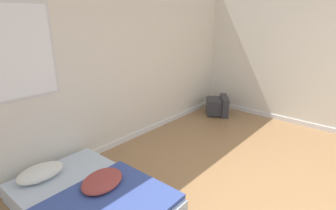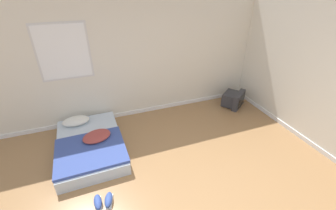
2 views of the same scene
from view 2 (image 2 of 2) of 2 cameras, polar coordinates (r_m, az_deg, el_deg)
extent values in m
cube|color=silver|center=(4.89, -9.34, 11.14)|extent=(8.20, 0.06, 2.60)
cube|color=white|center=(5.39, -8.17, -1.72)|extent=(8.20, 0.02, 0.09)
cube|color=silver|center=(4.71, -25.02, 12.07)|extent=(0.95, 0.01, 1.08)
cube|color=white|center=(4.70, -25.02, 12.05)|extent=(0.88, 0.01, 1.01)
cube|color=silver|center=(4.48, -19.12, -9.59)|extent=(1.16, 1.77, 0.22)
ellipsoid|color=silver|center=(4.94, -22.34, -3.74)|extent=(0.53, 0.35, 0.14)
cube|color=#384C93|center=(4.14, -19.06, -10.87)|extent=(1.17, 1.04, 0.05)
ellipsoid|color=#993D38|center=(4.33, -17.65, -7.53)|extent=(0.60, 0.52, 0.11)
cube|color=#333338|center=(5.85, 15.53, 1.61)|extent=(0.55, 0.51, 0.31)
cube|color=#333338|center=(5.79, 17.52, 1.19)|extent=(0.53, 0.44, 0.39)
cube|color=black|center=(5.77, 18.16, 1.09)|extent=(0.37, 0.28, 0.28)
cube|color=silver|center=(3.65, -17.29, -22.91)|extent=(0.10, 0.26, 0.02)
ellipsoid|color=#334C99|center=(3.61, -17.41, -22.44)|extent=(0.11, 0.26, 0.09)
cube|color=silver|center=(3.63, -14.75, -22.68)|extent=(0.16, 0.28, 0.02)
ellipsoid|color=#334C99|center=(3.60, -14.86, -22.21)|extent=(0.17, 0.28, 0.09)
camera|label=1|loc=(2.19, -58.39, -8.79)|focal=28.00mm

